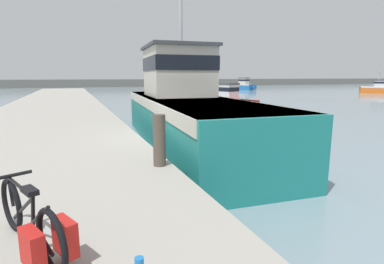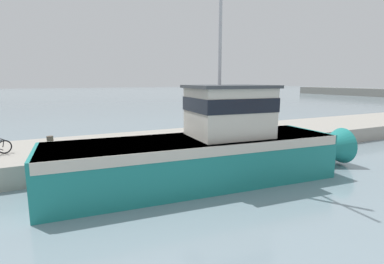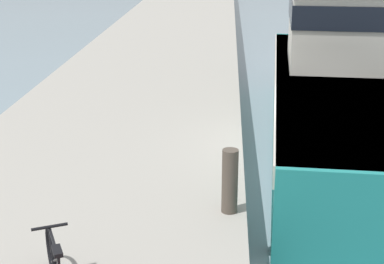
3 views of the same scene
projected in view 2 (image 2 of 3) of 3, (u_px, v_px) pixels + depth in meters
name	position (u px, v px, depth m)	size (l,w,h in m)	color
ground_plane	(137.00, 184.00, 11.98)	(320.00, 320.00, 0.00)	gray
dock_pier	(114.00, 151.00, 15.56)	(5.62, 80.00, 0.92)	#A39E93
fishing_boat_main	(212.00, 148.00, 12.05)	(3.96, 13.73, 10.90)	teal
mooring_post	(51.00, 149.00, 11.84)	(0.25, 0.25, 1.01)	#51473D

